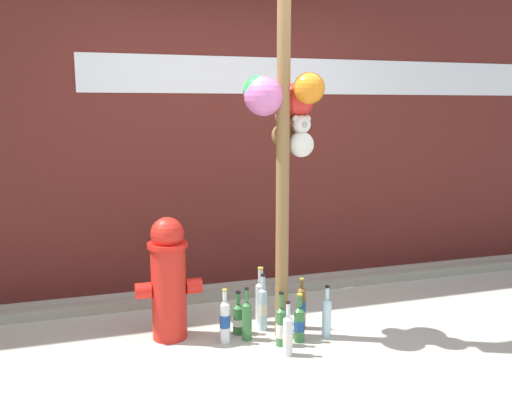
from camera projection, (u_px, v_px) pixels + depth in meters
The scene contains 17 objects.
ground_plane at pixel (291, 373), 3.22m from camera, with size 14.00×14.00×0.00m, color #ADA899.
building_wall at pixel (219, 61), 4.62m from camera, with size 10.00×0.21×3.97m.
curb_strip at pixel (235, 293), 4.49m from camera, with size 8.00×0.12×0.08m, color gray.
memorial_post at pixel (284, 84), 3.47m from camera, with size 0.62×0.39×3.00m.
fire_hydrant at pixel (169, 278), 3.65m from camera, with size 0.45×0.28×0.86m.
bottle_0 at pixel (238, 318), 3.76m from camera, with size 0.08×0.08×0.31m.
bottle_1 at pixel (301, 307), 3.84m from camera, with size 0.07×0.07×0.38m.
bottle_2 at pixel (288, 335), 3.43m from camera, with size 0.07×0.07×0.37m.
bottle_3 at pixel (299, 323), 3.63m from camera, with size 0.08×0.08×0.34m.
bottle_4 at pixel (225, 321), 3.61m from camera, with size 0.07×0.07×0.38m.
bottle_5 at pixel (247, 319), 3.66m from camera, with size 0.07×0.07×0.37m.
bottle_6 at pixel (261, 300), 3.93m from camera, with size 0.08×0.08×0.43m.
bottle_7 at pixel (281, 326), 3.57m from camera, with size 0.07×0.07×0.38m.
bottle_8 at pixel (327, 316), 3.71m from camera, with size 0.06×0.06×0.37m.
bottle_9 at pixel (263, 307), 3.82m from camera, with size 0.06×0.06×0.42m.
litter_0 at pixel (370, 362), 3.35m from camera, with size 0.13×0.11×0.01m, color silver.
litter_1 at pixel (344, 285), 4.79m from camera, with size 0.16×0.11×0.01m, color silver.
Camera 1 is at (-1.09, -2.80, 1.60)m, focal length 37.25 mm.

